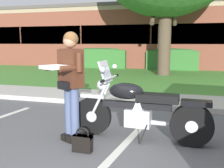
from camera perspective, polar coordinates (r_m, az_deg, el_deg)
ground_plane at (r=3.46m, az=-5.10°, el=-17.44°), size 140.00×140.00×0.00m
curb_strip at (r=6.31m, az=5.36°, el=-4.60°), size 60.00×0.20×0.12m
concrete_walk at (r=7.13m, az=6.66°, el=-3.20°), size 60.00×1.50×0.08m
grass_lawn at (r=11.42m, az=10.36°, el=1.25°), size 60.00×7.28×0.06m
stall_stripe_1 at (r=3.57m, az=-0.74°, el=-16.47°), size 0.58×4.39×0.01m
motorcycle at (r=4.16m, az=7.09°, el=-5.69°), size 2.24×0.82×1.26m
rider_person at (r=4.07m, az=-9.17°, el=1.38°), size 0.58×0.67×1.70m
handbag at (r=3.82m, az=-6.48°, el=-12.45°), size 0.28×0.13×0.36m
hedge_left at (r=15.82m, az=-2.65°, el=5.77°), size 3.31×0.90×1.24m
hedge_center_left at (r=15.00m, az=13.01°, el=5.37°), size 2.81×0.90×1.24m
brick_building at (r=20.36m, az=10.57°, el=9.95°), size 25.08×10.95×3.86m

